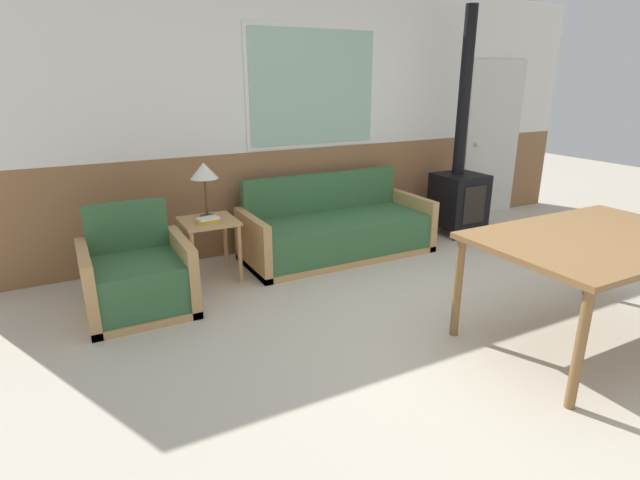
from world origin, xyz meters
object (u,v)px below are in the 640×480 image
Objects in this scene: side_table at (209,231)px; wood_stove at (459,183)px; armchair at (138,280)px; dining_table at (596,246)px; table_lamp at (204,173)px; couch at (337,232)px.

wood_stove reaches higher than side_table.
armchair is 0.51× the size of dining_table.
table_lamp is 0.31× the size of dining_table.
table_lamp is at bearing 177.55° from couch.
table_lamp is 0.20× the size of wood_stove.
armchair is at bearing -174.03° from wood_stove.
table_lamp is at bearing 77.90° from side_table.
dining_table is at bearing -74.53° from couch.
wood_stove is at bearing -1.19° from table_lamp.
wood_stove is (3.01, 0.02, 0.14)m from side_table.
side_table is at bearing -178.85° from couch.
couch is 0.78× the size of wood_stove.
wood_stove reaches higher than armchair.
dining_table is (2.00, -2.43, -0.28)m from table_lamp.
armchair is at bearing -147.84° from table_lamp.
dining_table is at bearing -112.67° from wood_stove.
armchair is 0.33× the size of wood_stove.
armchair is 0.81m from side_table.
armchair is 1.65× the size of table_lamp.
armchair is 3.74m from wood_stove.
dining_table is at bearing -51.02° from armchair.
dining_table is 0.64× the size of wood_stove.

